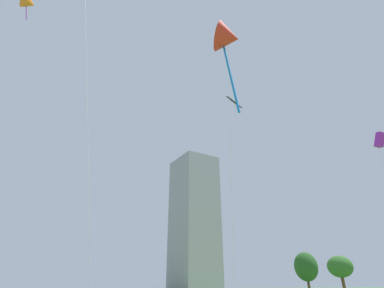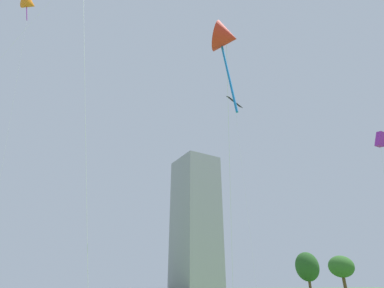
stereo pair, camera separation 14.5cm
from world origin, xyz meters
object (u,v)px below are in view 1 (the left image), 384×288
at_px(kite_flying_5, 234,102).
at_px(park_tree_1, 306,267).
at_px(kite_flying_3, 29,3).
at_px(park_tree_2, 340,267).
at_px(kite_flying_4, 380,141).
at_px(kite_flying_2, 228,38).
at_px(distant_highrise_0, 194,219).

height_order(kite_flying_5, park_tree_1, kite_flying_5).
height_order(kite_flying_3, park_tree_2, kite_flying_3).
height_order(kite_flying_3, kite_flying_4, kite_flying_3).
distance_m(kite_flying_3, park_tree_1, 53.71).
xyz_separation_m(kite_flying_5, park_tree_1, (16.88, 15.20, -18.16)).
bearing_deg(kite_flying_2, distant_highrise_0, 75.90).
distance_m(kite_flying_4, distant_highrise_0, 125.79).
distance_m(kite_flying_4, kite_flying_5, 16.13).
distance_m(kite_flying_4, park_tree_2, 18.47).
xyz_separation_m(kite_flying_5, distant_highrise_0, (25.21, 115.71, 8.73)).
relative_size(kite_flying_4, kite_flying_5, 0.66).
relative_size(kite_flying_3, distant_highrise_0, 0.55).
relative_size(kite_flying_2, distant_highrise_0, 0.21).
bearing_deg(kite_flying_3, park_tree_1, 18.67).
bearing_deg(kite_flying_5, park_tree_1, 42.01).
bearing_deg(kite_flying_5, kite_flying_2, -114.28).
distance_m(kite_flying_5, park_tree_1, 29.08).
distance_m(park_tree_2, distant_highrise_0, 113.26).
bearing_deg(park_tree_2, kite_flying_2, -133.90).
bearing_deg(park_tree_2, kite_flying_3, -172.51).
bearing_deg(park_tree_2, park_tree_1, 83.08).
height_order(park_tree_1, park_tree_2, park_tree_1).
bearing_deg(distant_highrise_0, kite_flying_3, -130.22).
height_order(kite_flying_3, kite_flying_5, kite_flying_3).
relative_size(kite_flying_4, park_tree_2, 2.90).
height_order(kite_flying_2, kite_flying_4, kite_flying_4).
height_order(kite_flying_5, distant_highrise_0, distant_highrise_0).
bearing_deg(kite_flying_4, distant_highrise_0, 83.65).
distance_m(kite_flying_2, park_tree_2, 36.26).
height_order(park_tree_2, distant_highrise_0, distant_highrise_0).
bearing_deg(park_tree_2, kite_flying_5, -158.55).
xyz_separation_m(kite_flying_3, park_tree_1, (42.90, 14.50, -28.89)).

